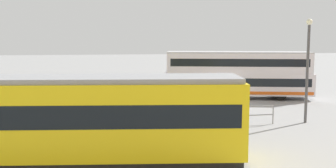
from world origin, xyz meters
TOP-DOWN VIEW (x-y plane):
  - ground_plane at (0.00, 0.00)m, footprint 160.00×160.00m
  - double_decker_bus at (-2.08, -2.92)m, footprint 11.93×5.00m
  - tram_yellow at (9.80, 11.64)m, footprint 14.04×4.10m
  - pedestrian_near_railing at (4.71, 4.23)m, footprint 0.43×0.43m
  - pedestrian_railing at (2.42, 6.57)m, footprint 7.03×0.27m
  - info_sign at (6.51, 5.98)m, footprint 1.19×0.12m
  - street_lamp at (-3.06, 6.45)m, footprint 0.36×0.36m

SIDE VIEW (x-z plane):
  - ground_plane at x=0.00m, z-range 0.00..0.00m
  - pedestrian_railing at x=2.42m, z-range 0.20..1.28m
  - pedestrian_near_railing at x=4.71m, z-range 0.11..1.71m
  - info_sign at x=6.51m, z-range 0.50..3.01m
  - tram_yellow at x=9.80m, z-range 0.07..3.50m
  - double_decker_bus at x=-2.08m, z-range 0.05..3.81m
  - street_lamp at x=-3.06m, z-range 0.56..6.55m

